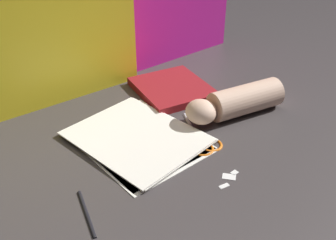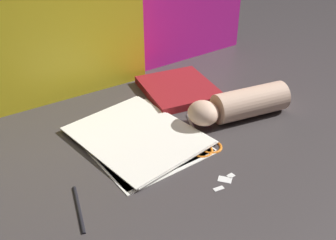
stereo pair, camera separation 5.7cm
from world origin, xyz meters
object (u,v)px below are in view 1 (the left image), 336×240
at_px(scissors, 199,140).
at_px(hand_forearm, 236,102).
at_px(book_closed, 172,89).
at_px(paper_stack, 137,138).

distance_m(scissors, hand_forearm, 0.16).
height_order(book_closed, scissors, book_closed).
height_order(paper_stack, scissors, paper_stack).
distance_m(paper_stack, scissors, 0.15).
bearing_deg(paper_stack, scissors, -46.66).
distance_m(book_closed, scissors, 0.26).
bearing_deg(book_closed, paper_stack, -153.05).
xyz_separation_m(paper_stack, hand_forearm, (0.26, -0.09, 0.03)).
bearing_deg(paper_stack, hand_forearm, -18.78).
bearing_deg(book_closed, scissors, -120.14).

